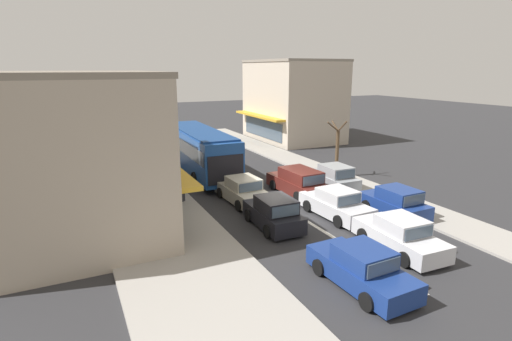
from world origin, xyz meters
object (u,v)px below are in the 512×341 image
(hatchback_behind_bus_mid, at_px, (274,213))
(pedestrian_browsing_midblock, at_px, (164,165))
(city_bus, at_px, (200,148))
(wagon_adjacent_lane_lead, at_px, (298,182))
(sedan_queue_gap_filler, at_px, (336,204))
(sedan_adjacent_lane_trail, at_px, (361,269))
(pedestrian_with_handbag_near, at_px, (183,185))
(sedan_queue_far_back, at_px, (243,191))
(street_tree_right, at_px, (337,149))
(traffic_light_downstreet, at_px, (151,123))
(parked_hatchback_kerb_second, at_px, (334,178))
(sedan_behind_bus_near, at_px, (400,235))
(parked_hatchback_kerb_front, at_px, (395,203))

(hatchback_behind_bus_mid, xyz_separation_m, pedestrian_browsing_midblock, (-2.76, 10.56, 0.36))
(city_bus, relative_size, wagon_adjacent_lane_lead, 2.38)
(sedan_queue_gap_filler, relative_size, pedestrian_browsing_midblock, 2.62)
(sedan_adjacent_lane_trail, height_order, pedestrian_with_handbag_near, pedestrian_with_handbag_near)
(sedan_queue_far_back, bearing_deg, pedestrian_browsing_midblock, 114.18)
(pedestrian_browsing_midblock, bearing_deg, street_tree_right, -21.55)
(city_bus, bearing_deg, traffic_light_downstreet, 103.26)
(sedan_adjacent_lane_trail, distance_m, traffic_light_downstreet, 24.99)
(wagon_adjacent_lane_lead, height_order, traffic_light_downstreet, traffic_light_downstreet)
(pedestrian_browsing_midblock, bearing_deg, hatchback_behind_bus_mid, -75.36)
(street_tree_right, bearing_deg, traffic_light_downstreet, 128.89)
(parked_hatchback_kerb_second, distance_m, traffic_light_downstreet, 17.09)
(city_bus, height_order, pedestrian_with_handbag_near, city_bus)
(sedan_behind_bus_near, bearing_deg, pedestrian_with_handbag_near, 123.76)
(traffic_light_downstreet, bearing_deg, pedestrian_browsing_midblock, -96.27)
(city_bus, xyz_separation_m, parked_hatchback_kerb_second, (6.48, -7.16, -1.17))
(sedan_behind_bus_near, height_order, wagon_adjacent_lane_lead, wagon_adjacent_lane_lead)
(sedan_queue_gap_filler, bearing_deg, city_bus, 107.89)
(hatchback_behind_bus_mid, bearing_deg, city_bus, 90.30)
(wagon_adjacent_lane_lead, xyz_separation_m, pedestrian_browsing_midblock, (-6.58, 6.57, 0.32))
(sedan_queue_gap_filler, xyz_separation_m, pedestrian_browsing_midblock, (-6.33, 10.67, 0.40))
(wagon_adjacent_lane_lead, bearing_deg, parked_hatchback_kerb_front, -64.93)
(sedan_adjacent_lane_trail, bearing_deg, sedan_behind_bus_near, 24.92)
(sedan_adjacent_lane_trail, xyz_separation_m, parked_hatchback_kerb_second, (6.19, 10.01, 0.05))
(sedan_behind_bus_near, xyz_separation_m, sedan_queue_gap_filler, (0.01, 4.37, 0.00))
(city_bus, height_order, street_tree_right, street_tree_right)
(sedan_adjacent_lane_trail, bearing_deg, city_bus, 90.99)
(sedan_behind_bus_near, height_order, hatchback_behind_bus_mid, hatchback_behind_bus_mid)
(parked_hatchback_kerb_front, relative_size, pedestrian_browsing_midblock, 2.28)
(street_tree_right, bearing_deg, parked_hatchback_kerb_second, -129.96)
(pedestrian_with_handbag_near, distance_m, pedestrian_browsing_midblock, 5.28)
(city_bus, bearing_deg, parked_hatchback_kerb_second, -47.84)
(parked_hatchback_kerb_front, height_order, parked_hatchback_kerb_second, same)
(sedan_behind_bus_near, relative_size, hatchback_behind_bus_mid, 1.14)
(sedan_queue_gap_filler, height_order, parked_hatchback_kerb_front, parked_hatchback_kerb_front)
(traffic_light_downstreet, bearing_deg, sedan_adjacent_lane_trail, -85.17)
(street_tree_right, height_order, pedestrian_with_handbag_near, street_tree_right)
(parked_hatchback_kerb_front, bearing_deg, street_tree_right, 75.57)
(sedan_behind_bus_near, distance_m, wagon_adjacent_lane_lead, 8.48)
(sedan_adjacent_lane_trail, relative_size, sedan_queue_gap_filler, 1.00)
(parked_hatchback_kerb_second, bearing_deg, wagon_adjacent_lane_lead, 179.71)
(city_bus, relative_size, sedan_queue_gap_filler, 2.55)
(sedan_queue_gap_filler, distance_m, pedestrian_with_handbag_near, 8.49)
(pedestrian_with_handbag_near, bearing_deg, city_bus, 63.58)
(sedan_queue_gap_filler, height_order, traffic_light_downstreet, traffic_light_downstreet)
(sedan_queue_far_back, relative_size, parked_hatchback_kerb_second, 1.15)
(traffic_light_downstreet, height_order, street_tree_right, traffic_light_downstreet)
(parked_hatchback_kerb_front, bearing_deg, pedestrian_browsing_midblock, 127.28)
(wagon_adjacent_lane_lead, relative_size, parked_hatchback_kerb_second, 1.23)
(hatchback_behind_bus_mid, xyz_separation_m, sedan_queue_far_back, (0.17, 4.04, -0.05))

